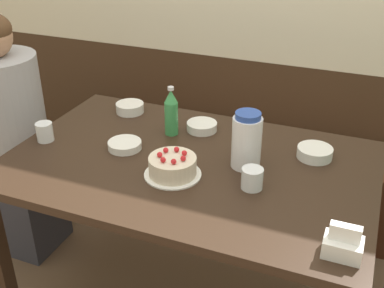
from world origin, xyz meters
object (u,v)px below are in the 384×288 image
at_px(bowl_side_dish, 202,126).
at_px(person_teal_shirt, 11,143).
at_px(bench_seat, 244,173).
at_px(bowl_sauce_shallow, 130,108).
at_px(birthday_cake, 173,166).
at_px(soju_bottle, 171,112).
at_px(bowl_rice_small, 315,153).
at_px(glass_water_tall, 45,132).
at_px(bowl_soup_white, 125,145).
at_px(glass_tumbler_short, 252,178).
at_px(water_pitcher, 247,141).
at_px(napkin_holder, 343,244).

bearing_deg(bowl_side_dish, person_teal_shirt, -168.53).
xyz_separation_m(bench_seat, bowl_sauce_shallow, (-0.43, -0.51, 0.55)).
relative_size(bench_seat, birthday_cake, 8.84).
xyz_separation_m(soju_bottle, bowl_sauce_shallow, (-0.27, 0.13, -0.08)).
xyz_separation_m(bowl_sauce_shallow, person_teal_shirt, (-0.53, -0.24, -0.17)).
height_order(bowl_rice_small, bowl_sauce_shallow, bowl_sauce_shallow).
xyz_separation_m(bowl_rice_small, bowl_sauce_shallow, (-0.88, 0.11, 0.00)).
distance_m(bowl_rice_small, person_teal_shirt, 1.42).
relative_size(soju_bottle, glass_water_tall, 2.72).
bearing_deg(bowl_soup_white, person_teal_shirt, 173.06).
bearing_deg(glass_tumbler_short, bowl_sauce_shallow, 149.85).
relative_size(birthday_cake, soju_bottle, 0.99).
bearing_deg(birthday_cake, glass_tumbler_short, 5.37).
relative_size(bench_seat, bowl_side_dish, 14.23).
distance_m(bowl_sauce_shallow, glass_water_tall, 0.43).
relative_size(water_pitcher, glass_water_tall, 2.80).
distance_m(bowl_soup_white, bowl_sauce_shallow, 0.36).
bearing_deg(bowl_side_dish, bowl_soup_white, -130.58).
xyz_separation_m(napkin_holder, bowl_sauce_shallow, (-1.04, 0.65, -0.02)).
xyz_separation_m(birthday_cake, bowl_side_dish, (-0.03, 0.39, -0.02)).
bearing_deg(water_pitcher, bowl_soup_white, -174.34).
bearing_deg(napkin_holder, person_teal_shirt, 165.18).
bearing_deg(glass_water_tall, glass_tumbler_short, -1.60).
distance_m(bench_seat, person_teal_shirt, 1.27).
distance_m(napkin_holder, glass_water_tall, 1.26).
bearing_deg(water_pitcher, soju_bottle, 159.07).
height_order(bench_seat, bowl_side_dish, bowl_side_dish).
relative_size(napkin_holder, bowl_sauce_shallow, 0.85).
height_order(napkin_holder, bowl_sauce_shallow, napkin_holder).
distance_m(soju_bottle, napkin_holder, 0.93).
relative_size(bench_seat, bowl_rice_small, 13.61).
height_order(water_pitcher, bowl_sauce_shallow, water_pitcher).
relative_size(bench_seat, bowl_soup_white, 13.74).
relative_size(bowl_soup_white, person_teal_shirt, 0.11).
bearing_deg(bowl_side_dish, glass_water_tall, -149.75).
height_order(glass_tumbler_short, person_teal_shirt, person_teal_shirt).
height_order(birthday_cake, water_pitcher, water_pitcher).
distance_m(bowl_soup_white, glass_tumbler_short, 0.56).
xyz_separation_m(bowl_soup_white, person_teal_shirt, (-0.68, 0.08, -0.17)).
bearing_deg(water_pitcher, glass_water_tall, -172.24).
bearing_deg(water_pitcher, napkin_holder, -43.69).
bearing_deg(soju_bottle, person_teal_shirt, -172.42).
xyz_separation_m(bowl_soup_white, bowl_side_dish, (0.23, 0.27, 0.00)).
height_order(bowl_soup_white, glass_water_tall, glass_water_tall).
xyz_separation_m(water_pitcher, soju_bottle, (-0.37, 0.14, -0.01)).
relative_size(water_pitcher, soju_bottle, 1.03).
bearing_deg(bowl_side_dish, napkin_holder, -42.32).
bearing_deg(bowl_soup_white, water_pitcher, 5.66).
relative_size(bench_seat, glass_tumbler_short, 24.30).
distance_m(bench_seat, birthday_cake, 1.10).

